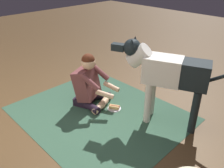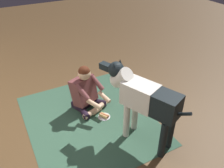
% 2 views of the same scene
% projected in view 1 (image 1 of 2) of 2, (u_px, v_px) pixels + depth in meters
% --- Properties ---
extents(ground_plane, '(16.00, 16.00, 0.00)m').
position_uv_depth(ground_plane, '(102.00, 120.00, 3.28)').
color(ground_plane, brown).
extents(area_rug, '(2.32, 1.93, 0.01)m').
position_uv_depth(area_rug, '(99.00, 113.00, 3.41)').
color(area_rug, '#355943').
rests_on(area_rug, ground).
extents(person_sitting_on_floor, '(0.73, 0.62, 0.82)m').
position_uv_depth(person_sitting_on_floor, '(90.00, 84.00, 3.50)').
color(person_sitting_on_floor, black).
rests_on(person_sitting_on_floor, ground).
extents(large_dog, '(1.34, 0.67, 1.14)m').
position_uv_depth(large_dog, '(167.00, 73.00, 2.94)').
color(large_dog, silver).
rests_on(large_dog, ground).
extents(hot_dog_on_plate, '(0.20, 0.20, 0.06)m').
position_uv_depth(hot_dog_on_plate, '(114.00, 107.00, 3.51)').
color(hot_dog_on_plate, white).
rests_on(hot_dog_on_plate, ground).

